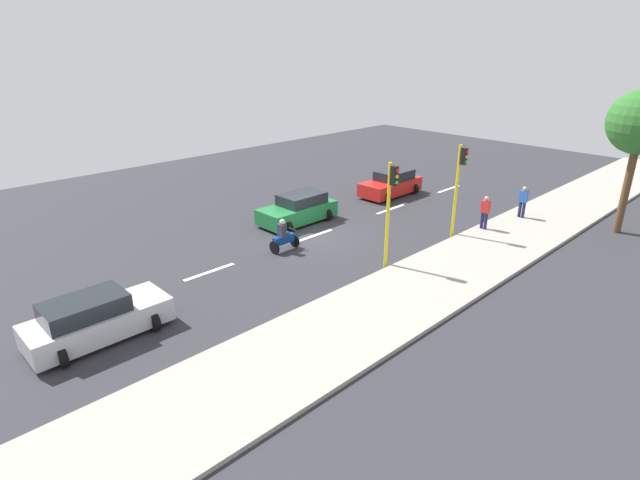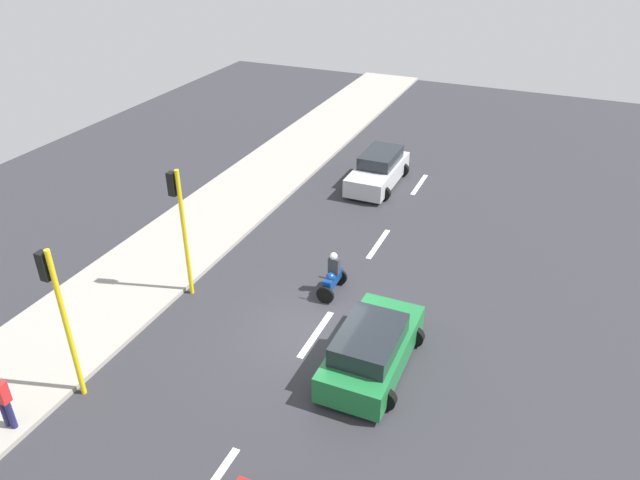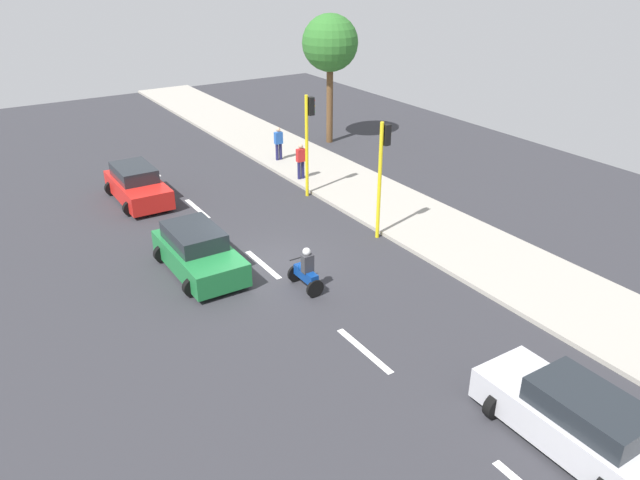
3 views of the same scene
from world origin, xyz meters
name	(u,v)px [view 2 (image 2 of 3)]	position (x,y,z in m)	size (l,w,h in m)	color
ground_plane	(316,335)	(0.00, 0.00, -0.05)	(40.00, 60.00, 0.10)	#2D2D33
sidewalk	(131,282)	(7.00, 0.00, 0.07)	(4.00, 60.00, 0.15)	#9E998E
lane_stripe_far_north	(419,185)	(0.00, -12.00, 0.01)	(0.20, 2.40, 0.01)	white
lane_stripe_north	(378,244)	(0.00, -6.00, 0.01)	(0.20, 2.40, 0.01)	white
lane_stripe_mid	(316,334)	(0.00, 0.00, 0.01)	(0.20, 2.40, 0.01)	white
car_silver	(378,170)	(1.81, -11.30, 0.71)	(2.17, 4.39, 1.52)	#B7B7BC
car_green	(372,349)	(-2.04, 0.78, 0.71)	(2.29, 4.20, 1.52)	#1E7238
motorcycle	(333,277)	(0.39, -2.27, 0.64)	(0.60, 1.30, 1.53)	black
pedestrian_by_tree	(2,399)	(5.46, 6.51, 1.06)	(0.40, 0.24, 1.69)	#1E1E4C
traffic_light_corner	(180,215)	(4.85, -0.36, 2.93)	(0.49, 0.24, 4.50)	yellow
traffic_light_midblock	(58,304)	(4.85, 4.78, 2.93)	(0.49, 0.24, 4.50)	yellow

